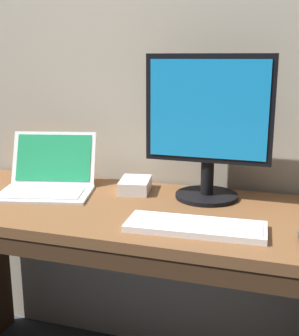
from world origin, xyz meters
TOP-DOWN VIEW (x-y plane):
  - back_wall at (0.00, 0.34)m, footprint 4.66×0.04m
  - desk at (0.00, -0.01)m, footprint 1.44×0.61m
  - laptop_white at (-0.32, 0.07)m, footprint 0.40×0.38m
  - external_monitor at (0.28, 0.15)m, footprint 0.44×0.23m
  - wired_keyboard at (0.30, -0.15)m, footprint 0.42×0.17m
  - external_drive_box at (-0.00, 0.17)m, footprint 0.14×0.17m

SIDE VIEW (x-z plane):
  - desk at x=0.00m, z-range 0.16..0.92m
  - wired_keyboard at x=0.30m, z-range 0.77..0.79m
  - external_drive_box at x=0.00m, z-range 0.77..0.81m
  - laptop_white at x=-0.32m, z-range 0.71..0.91m
  - external_monitor at x=0.28m, z-range 0.79..1.30m
  - back_wall at x=0.00m, z-range 0.00..2.80m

